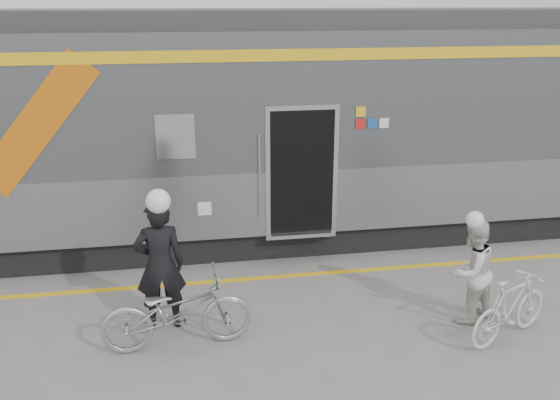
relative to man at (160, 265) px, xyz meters
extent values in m
plane|color=slate|center=(2.01, -0.93, -0.91)|extent=(90.00, 90.00, 0.00)
cube|color=black|center=(0.08, 3.27, -0.66)|extent=(24.00, 2.70, 0.50)
cube|color=#9EA0A5|center=(0.08, 3.27, 0.14)|extent=(24.00, 3.00, 1.10)
cube|color=#575A5E|center=(0.08, 3.27, 1.79)|extent=(24.00, 3.00, 2.20)
cube|color=#38383A|center=(0.08, 3.27, 3.04)|extent=(24.00, 2.64, 0.30)
cube|color=gold|center=(0.08, 1.76, 2.54)|extent=(24.00, 0.02, 0.18)
cube|color=#CA620B|center=(-1.72, 1.76, 1.59)|extent=(1.96, 0.01, 2.19)
cube|color=black|center=(0.28, 1.76, 1.34)|extent=(0.55, 0.02, 0.65)
cube|color=black|center=(2.28, 1.97, 0.64)|extent=(1.05, 0.45, 2.10)
cube|color=silver|center=(2.28, 1.76, 0.64)|extent=(1.20, 0.02, 2.25)
cylinder|color=silver|center=(1.58, 1.74, 0.64)|extent=(0.04, 0.04, 1.40)
cube|color=silver|center=(2.28, 1.72, -0.39)|extent=(1.05, 0.25, 0.06)
cube|color=gold|center=(3.23, 1.75, 1.64)|extent=(0.16, 0.01, 0.16)
cube|color=red|center=(3.23, 1.75, 1.44)|extent=(0.16, 0.01, 0.16)
cube|color=#175496|center=(3.43, 1.75, 1.44)|extent=(0.16, 0.01, 0.16)
cube|color=silver|center=(3.63, 1.75, 1.44)|extent=(0.16, 0.01, 0.16)
cube|color=silver|center=(0.68, 1.75, 0.14)|extent=(0.22, 0.01, 0.22)
cube|color=gold|center=(2.01, 1.22, -0.91)|extent=(24.00, 0.12, 0.01)
imported|color=black|center=(0.00, 0.00, 0.00)|extent=(0.69, 0.48, 1.82)
imported|color=#9C9FA3|center=(0.20, -0.55, -0.41)|extent=(1.95, 0.79, 1.00)
imported|color=silver|center=(4.17, -0.55, -0.17)|extent=(0.89, 0.81, 1.48)
imported|color=silver|center=(4.47, -1.10, -0.46)|extent=(1.53, 1.01, 0.90)
sphere|color=white|center=(0.00, 0.00, 1.07)|extent=(0.32, 0.32, 0.32)
sphere|color=white|center=(4.17, -0.55, 0.69)|extent=(0.24, 0.24, 0.24)
camera|label=1|loc=(0.36, -7.33, 3.33)|focal=38.00mm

